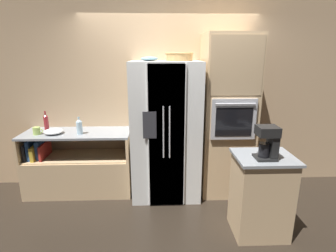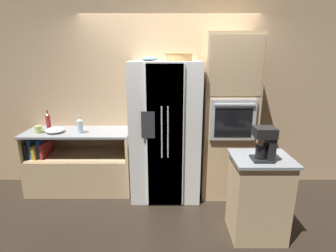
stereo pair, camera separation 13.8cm
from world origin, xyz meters
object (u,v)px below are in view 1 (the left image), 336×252
Objects in this scene: refrigerator at (166,131)px; bottle_short at (46,122)px; wicker_basket at (179,56)px; coffee_maker at (269,141)px; bottle_tall at (79,126)px; wall_oven at (227,117)px; mixing_bowl at (54,131)px; fruit_bowl at (149,59)px; mug at (37,131)px.

refrigerator is 1.70m from bottle_short.
coffee_maker is (0.83, -1.05, -0.82)m from wicker_basket.
bottle_tall is at bearing -179.99° from refrigerator.
bottle_short is at bearing 173.85° from refrigerator.
coffee_maker is at bearing -81.57° from wall_oven.
mixing_bowl is at bearing 158.07° from coffee_maker.
fruit_bowl is (-1.06, -0.02, 0.79)m from wall_oven.
wicker_basket is at bearing -4.22° from bottle_short.
bottle_short is at bearing 156.33° from coffee_maker.
mixing_bowl is at bearing -179.33° from wicker_basket.
bottle_short is 1.12× the size of mixing_bowl.
wicker_basket reaches higher than mug.
refrigerator reaches higher than coffee_maker.
wall_oven is 1.32m from fruit_bowl.
wicker_basket is at bearing 1.88° from bottle_tall.
fruit_bowl is at bearing 0.62° from mixing_bowl.
coffee_maker is at bearing -51.53° from wicker_basket.
fruit_bowl is 1.73m from bottle_short.
fruit_bowl is 0.89× the size of mixing_bowl.
refrigerator is 5.43× the size of coffee_maker.
wall_oven is at bearing 98.43° from coffee_maker.
refrigerator is 1.54m from mixing_bowl.
mug is at bearing -178.85° from wall_oven.
bottle_short is at bearing 177.11° from wall_oven.
wall_oven is 1.06m from wicker_basket.
wall_oven reaches higher than bottle_tall.
fruit_bowl reaches higher than refrigerator.
mug is at bearing 179.84° from bottle_tall.
bottle_tall is (-1.17, -0.00, 0.08)m from refrigerator.
wicker_basket reaches higher than bottle_short.
bottle_short is at bearing 174.45° from fruit_bowl.
wall_oven is 16.88× the size of mug.
refrigerator is 1.18m from bottle_tall.
wicker_basket is (-0.67, -0.01, 0.82)m from wall_oven.
bottle_short is at bearing 71.28° from mug.
refrigerator is at bearing 135.29° from coffee_maker.
coffee_maker is at bearing -44.71° from refrigerator.
mixing_bowl is at bearing 5.99° from mug.
wicker_basket is 1.05× the size of coffee_maker.
mixing_bowl is (-1.72, -0.02, -0.99)m from wicker_basket.
refrigerator is at bearing -0.89° from mixing_bowl.
bottle_tall is at bearing 155.38° from coffee_maker.
mug is (-1.93, -0.04, -0.98)m from wicker_basket.
bottle_short reaches higher than mixing_bowl.
fruit_bowl is 1.31m from bottle_tall.
wicker_basket is 1.57m from coffee_maker.
wicker_basket is (0.18, 0.04, 1.00)m from refrigerator.
refrigerator is at bearing -176.42° from wall_oven.
wall_oven is at bearing 3.58° from refrigerator.
wall_oven is 7.81× the size of bottle_short.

